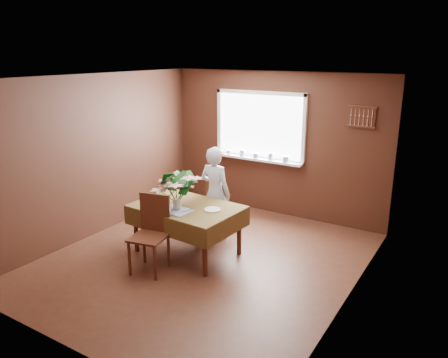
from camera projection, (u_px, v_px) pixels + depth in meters
The scene contains 15 objects.
floor at pixel (203, 260), 6.11m from camera, with size 4.50×4.50×0.00m, color #482518.
ceiling at pixel (201, 78), 5.41m from camera, with size 4.50×4.50×0.00m, color white.
wall_back at pixel (275, 145), 7.60m from camera, with size 4.00×4.00×0.00m, color #593020.
wall_front at pixel (61, 232), 3.93m from camera, with size 4.00×4.00×0.00m, color #593020.
wall_left at pixel (96, 156), 6.77m from camera, with size 4.50×4.50×0.00m, color #593020.
wall_right at pixel (353, 201), 4.75m from camera, with size 4.50×4.50×0.00m, color #593020.
window_assembly at pixel (259, 138), 7.67m from camera, with size 1.72×0.20×1.22m.
spoon_rack at pixel (362, 117), 6.67m from camera, with size 0.44×0.05×0.33m.
dining_table at pixel (187, 212), 6.18m from camera, with size 1.55×1.11×0.73m.
chair_far at pixel (220, 205), 6.88m from camera, with size 0.39×0.39×0.89m.
chair_near at pixel (152, 230), 5.74m from camera, with size 0.51×0.51×1.02m.
seated_woman at pixel (215, 193), 6.68m from camera, with size 0.53×0.35×1.45m, color white.
flower_bouquet at pixel (176, 186), 5.93m from camera, with size 0.59×0.59×0.51m.
side_plate at pixel (212, 210), 5.98m from camera, with size 0.22×0.22×0.01m, color white.
table_knife at pixel (186, 211), 5.92m from camera, with size 0.02×0.22×0.00m, color silver.
Camera 1 is at (3.16, -4.56, 2.82)m, focal length 35.00 mm.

